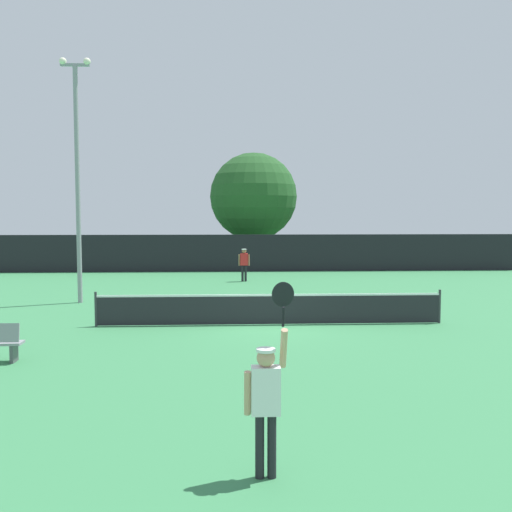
% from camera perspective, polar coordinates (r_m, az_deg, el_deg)
% --- Properties ---
extents(ground_plane, '(120.00, 120.00, 0.00)m').
position_cam_1_polar(ground_plane, '(18.28, 1.40, -6.75)').
color(ground_plane, '#387F4C').
extents(tennis_net, '(10.85, 0.08, 1.07)m').
position_cam_1_polar(tennis_net, '(18.19, 1.40, -5.17)').
color(tennis_net, '#232328').
rests_on(tennis_net, ground).
extents(perimeter_fence, '(33.05, 0.12, 2.20)m').
position_cam_1_polar(perimeter_fence, '(34.60, -0.60, 0.30)').
color(perimeter_fence, black).
rests_on(perimeter_fence, ground).
extents(player_serving, '(0.67, 0.40, 2.59)m').
position_cam_1_polar(player_serving, '(7.80, 1.04, -13.21)').
color(player_serving, white).
rests_on(player_serving, ground).
extents(player_receiving, '(0.57, 0.24, 1.66)m').
position_cam_1_polar(player_receiving, '(29.53, -1.18, -0.54)').
color(player_receiving, red).
rests_on(player_receiving, ground).
extents(tennis_ball, '(0.07, 0.07, 0.07)m').
position_cam_1_polar(tennis_ball, '(18.80, -2.31, -6.34)').
color(tennis_ball, '#CCE033').
rests_on(tennis_ball, ground).
extents(light_pole, '(1.18, 0.28, 9.35)m').
position_cam_1_polar(light_pole, '(23.51, -17.15, 8.37)').
color(light_pole, gray).
rests_on(light_pole, ground).
extents(large_tree, '(5.76, 5.76, 7.46)m').
position_cam_1_polar(large_tree, '(38.60, -0.24, 5.85)').
color(large_tree, brown).
rests_on(large_tree, ground).
extents(parked_car_near, '(2.24, 4.34, 1.69)m').
position_cam_1_polar(parked_car_near, '(43.20, -11.51, 0.58)').
color(parked_car_near, black).
rests_on(parked_car_near, ground).
extents(parked_car_mid, '(2.11, 4.29, 1.69)m').
position_cam_1_polar(parked_car_mid, '(42.50, 1.16, 0.60)').
color(parked_car_mid, navy).
rests_on(parked_car_mid, ground).
extents(parked_car_far, '(2.22, 4.33, 1.69)m').
position_cam_1_polar(parked_car_far, '(40.84, 7.72, 0.41)').
color(parked_car_far, red).
rests_on(parked_car_far, ground).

